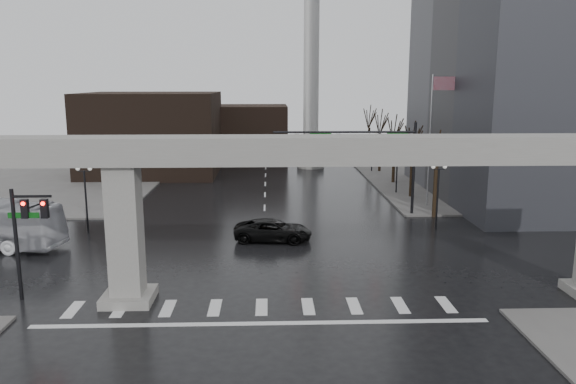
# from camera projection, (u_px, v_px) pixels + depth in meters

# --- Properties ---
(ground) EXTENTS (160.00, 160.00, 0.00)m
(ground) POSITION_uv_depth(u_px,v_px,m) (262.00, 300.00, 29.85)
(ground) COLOR black
(ground) RESTS_ON ground
(sidewalk_ne) EXTENTS (28.00, 36.00, 0.15)m
(sidewalk_ne) POSITION_uv_depth(u_px,v_px,m) (486.00, 179.00, 66.00)
(sidewalk_ne) COLOR #615F5D
(sidewalk_ne) RESTS_ON ground
(sidewalk_nw) EXTENTS (28.00, 36.00, 0.15)m
(sidewalk_nw) POSITION_uv_depth(u_px,v_px,m) (39.00, 182.00, 64.24)
(sidewalk_nw) COLOR #615F5D
(sidewalk_nw) RESTS_ON ground
(elevated_guideway) EXTENTS (48.00, 2.60, 8.70)m
(elevated_guideway) POSITION_uv_depth(u_px,v_px,m) (285.00, 172.00, 28.55)
(elevated_guideway) COLOR gray
(elevated_guideway) RESTS_ON ground
(building_far_left) EXTENTS (16.00, 14.00, 10.00)m
(building_far_left) POSITION_uv_depth(u_px,v_px,m) (153.00, 133.00, 69.57)
(building_far_left) COLOR black
(building_far_left) RESTS_ON ground
(building_far_mid) EXTENTS (10.00, 10.00, 8.00)m
(building_far_mid) POSITION_uv_depth(u_px,v_px,m) (252.00, 134.00, 79.97)
(building_far_mid) COLOR black
(building_far_mid) RESTS_ON ground
(smokestack) EXTENTS (3.60, 3.60, 30.00)m
(smokestack) POSITION_uv_depth(u_px,v_px,m) (311.00, 66.00, 72.53)
(smokestack) COLOR silver
(smokestack) RESTS_ON ground
(signal_mast_arm) EXTENTS (12.12, 0.43, 8.00)m
(signal_mast_arm) POSITION_uv_depth(u_px,v_px,m) (370.00, 148.00, 47.44)
(signal_mast_arm) COLOR black
(signal_mast_arm) RESTS_ON ground
(signal_left_pole) EXTENTS (2.30, 0.30, 6.00)m
(signal_left_pole) POSITION_uv_depth(u_px,v_px,m) (25.00, 225.00, 29.13)
(signal_left_pole) COLOR black
(signal_left_pole) RESTS_ON ground
(flagpole_assembly) EXTENTS (2.06, 0.12, 12.00)m
(flagpole_assembly) POSITION_uv_depth(u_px,v_px,m) (434.00, 125.00, 50.46)
(flagpole_assembly) COLOR silver
(flagpole_assembly) RESTS_ON ground
(lamp_right_0) EXTENTS (1.22, 0.32, 5.11)m
(lamp_right_0) POSITION_uv_depth(u_px,v_px,m) (438.00, 186.00, 43.35)
(lamp_right_0) COLOR black
(lamp_right_0) RESTS_ON ground
(lamp_right_1) EXTENTS (1.22, 0.32, 5.11)m
(lamp_right_1) POSITION_uv_depth(u_px,v_px,m) (397.00, 160.00, 57.07)
(lamp_right_1) COLOR black
(lamp_right_1) RESTS_ON ground
(lamp_right_2) EXTENTS (1.22, 0.32, 5.11)m
(lamp_right_2) POSITION_uv_depth(u_px,v_px,m) (372.00, 145.00, 70.79)
(lamp_right_2) COLOR black
(lamp_right_2) RESTS_ON ground
(lamp_left_0) EXTENTS (1.22, 0.32, 5.11)m
(lamp_left_0) POSITION_uv_depth(u_px,v_px,m) (85.00, 188.00, 42.44)
(lamp_left_0) COLOR black
(lamp_left_0) RESTS_ON ground
(lamp_left_1) EXTENTS (1.22, 0.32, 5.11)m
(lamp_left_1) POSITION_uv_depth(u_px,v_px,m) (130.00, 162.00, 56.16)
(lamp_left_1) COLOR black
(lamp_left_1) RESTS_ON ground
(lamp_left_2) EXTENTS (1.22, 0.32, 5.11)m
(lamp_left_2) POSITION_uv_depth(u_px,v_px,m) (157.00, 146.00, 69.88)
(lamp_left_2) COLOR black
(lamp_left_2) RESTS_ON ground
(tree_right_0) EXTENTS (1.09, 1.58, 7.50)m
(tree_right_0) POSITION_uv_depth(u_px,v_px,m) (436.00, 185.00, 47.45)
(tree_right_0) COLOR black
(tree_right_0) RESTS_ON ground
(tree_right_1) EXTENTS (1.09, 1.61, 7.67)m
(tree_right_1) POSITION_uv_depth(u_px,v_px,m) (412.00, 169.00, 55.28)
(tree_right_1) COLOR black
(tree_right_1) RESTS_ON ground
(tree_right_2) EXTENTS (1.10, 1.63, 7.85)m
(tree_right_2) POSITION_uv_depth(u_px,v_px,m) (394.00, 158.00, 63.11)
(tree_right_2) COLOR black
(tree_right_2) RESTS_ON ground
(tree_right_3) EXTENTS (1.11, 1.66, 8.02)m
(tree_right_3) POSITION_uv_depth(u_px,v_px,m) (380.00, 149.00, 70.94)
(tree_right_3) COLOR black
(tree_right_3) RESTS_ON ground
(tree_right_4) EXTENTS (1.12, 1.69, 8.19)m
(tree_right_4) POSITION_uv_depth(u_px,v_px,m) (369.00, 141.00, 78.77)
(tree_right_4) COLOR black
(tree_right_4) RESTS_ON ground
(pickup_truck) EXTENTS (5.85, 3.16, 1.56)m
(pickup_truck) POSITION_uv_depth(u_px,v_px,m) (273.00, 230.00, 40.68)
(pickup_truck) COLOR black
(pickup_truck) RESTS_ON ground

